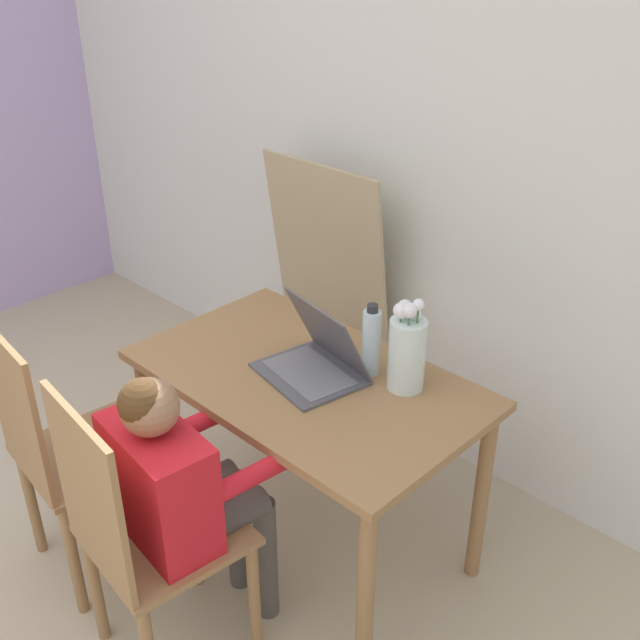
# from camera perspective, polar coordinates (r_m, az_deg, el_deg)

# --- Properties ---
(wall_back) EXTENTS (6.40, 0.05, 2.50)m
(wall_back) POSITION_cam_1_polar(r_m,az_deg,el_deg) (2.89, 6.03, 13.61)
(wall_back) COLOR silver
(wall_back) RESTS_ON ground_plane
(dining_table) EXTENTS (1.12, 0.67, 0.70)m
(dining_table) POSITION_cam_1_polar(r_m,az_deg,el_deg) (2.43, -1.03, -6.12)
(dining_table) COLOR olive
(dining_table) RESTS_ON ground_plane
(chair_occupied) EXTENTS (0.44, 0.44, 0.95)m
(chair_occupied) POSITION_cam_1_polar(r_m,az_deg,el_deg) (2.18, -13.44, -15.74)
(chair_occupied) COLOR olive
(chair_occupied) RESTS_ON ground_plane
(chair_spare) EXTENTS (0.44, 0.44, 0.95)m
(chair_spare) POSITION_cam_1_polar(r_m,az_deg,el_deg) (2.53, -18.75, -9.50)
(chair_spare) COLOR olive
(chair_spare) RESTS_ON ground_plane
(person_seated) EXTENTS (0.40, 0.46, 0.97)m
(person_seated) POSITION_cam_1_polar(r_m,az_deg,el_deg) (2.14, -10.70, -12.04)
(person_seated) COLOR red
(person_seated) RESTS_ON ground_plane
(laptop) EXTENTS (0.36, 0.32, 0.24)m
(laptop) POSITION_cam_1_polar(r_m,az_deg,el_deg) (2.36, -0.24, -2.86)
(laptop) COLOR #4C4C51
(laptop) RESTS_ON dining_table
(flower_vase) EXTENTS (0.11, 0.11, 0.31)m
(flower_vase) POSITION_cam_1_polar(r_m,az_deg,el_deg) (2.26, 6.64, -2.23)
(flower_vase) COLOR silver
(flower_vase) RESTS_ON dining_table
(water_bottle) EXTENTS (0.06, 0.06, 0.24)m
(water_bottle) POSITION_cam_1_polar(r_m,az_deg,el_deg) (2.33, 3.94, -1.65)
(water_bottle) COLOR silver
(water_bottle) RESTS_ON dining_table
(cardboard_panel) EXTENTS (0.60, 0.18, 1.16)m
(cardboard_panel) POSITION_cam_1_polar(r_m,az_deg,el_deg) (3.15, 0.85, 1.98)
(cardboard_panel) COLOR tan
(cardboard_panel) RESTS_ON ground_plane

